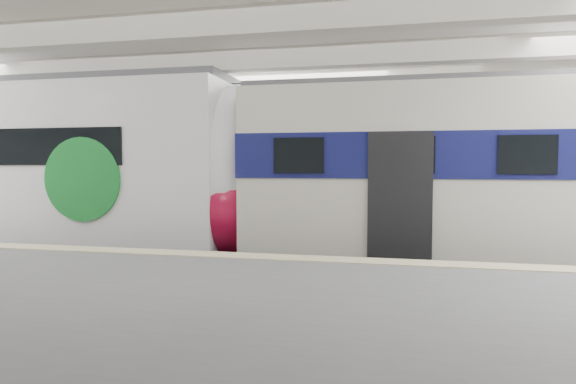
# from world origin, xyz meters

# --- Properties ---
(station_hall) EXTENTS (36.00, 24.00, 5.75)m
(station_hall) POSITION_xyz_m (0.00, -1.74, 3.24)
(station_hall) COLOR black
(station_hall) RESTS_ON ground
(modern_emu) EXTENTS (15.40, 3.18, 4.89)m
(modern_emu) POSITION_xyz_m (-5.82, -0.00, 2.40)
(modern_emu) COLOR white
(modern_emu) RESTS_ON ground
(older_rer) EXTENTS (13.87, 3.06, 4.56)m
(older_rer) POSITION_xyz_m (7.21, 0.00, 2.39)
(older_rer) COLOR silver
(older_rer) RESTS_ON ground
(far_train) EXTENTS (13.08, 3.30, 4.18)m
(far_train) POSITION_xyz_m (-3.06, 5.50, 2.16)
(far_train) COLOR white
(far_train) RESTS_ON ground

